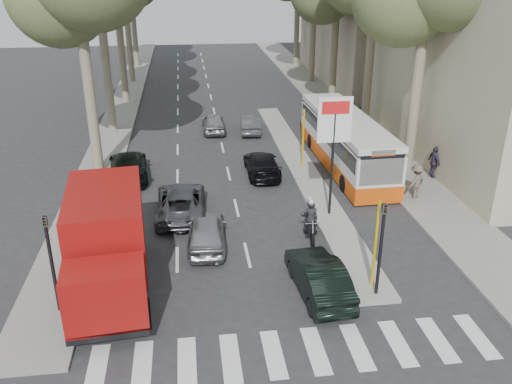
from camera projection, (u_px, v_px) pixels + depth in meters
ground at (278, 280)px, 20.06m from camera, size 120.00×120.00×0.00m
sidewalk_right at (331, 104)px, 43.79m from camera, size 3.20×70.00×0.12m
median_left at (125, 102)px, 44.54m from camera, size 2.40×64.00×0.12m
traffic_island at (302, 169)px, 30.42m from camera, size 1.50×26.00×0.16m
billboard at (334, 140)px, 23.51m from camera, size 1.50×12.10×5.60m
traffic_light_island at (382, 234)px, 18.09m from camera, size 0.16×0.41×3.60m
traffic_light_left at (49, 248)px, 17.25m from camera, size 0.16×0.41×3.60m
silver_hatchback at (206, 232)px, 22.20m from camera, size 1.75×3.95×1.32m
dark_hatchback at (319, 276)px, 19.03m from camera, size 1.77×4.26×1.37m
queue_car_a at (181, 202)px, 24.88m from camera, size 2.32×4.83×1.33m
queue_car_b at (262, 164)px, 29.59m from camera, size 1.73×4.24×1.23m
queue_car_c at (214, 122)px, 36.96m from camera, size 1.52×3.77×1.28m
queue_car_d at (250, 123)px, 36.83m from camera, size 1.56×3.74×1.20m
queue_car_e at (128, 165)px, 29.14m from camera, size 2.43×5.02×1.41m
red_truck at (107, 243)px, 18.77m from camera, size 3.08×6.86×3.55m
city_bus at (346, 140)px, 30.43m from camera, size 2.69×11.19×2.93m
motorcycle at (310, 219)px, 22.89m from camera, size 0.83×2.18×1.86m
pedestrian_near at (434, 162)px, 28.77m from camera, size 0.62×1.07×1.74m
pedestrian_far at (416, 181)px, 26.34m from camera, size 1.20×1.00×1.71m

